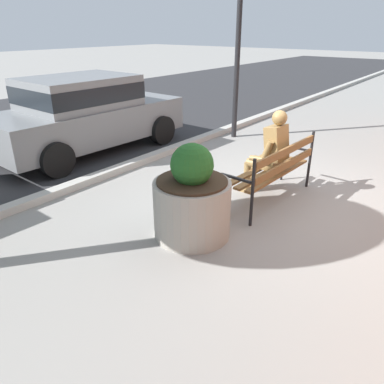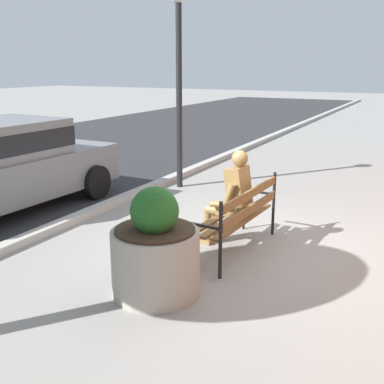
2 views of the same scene
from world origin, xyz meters
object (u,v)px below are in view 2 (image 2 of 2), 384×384
at_px(bronze_statue_seated, 229,200).
at_px(concrete_planter, 155,253).
at_px(park_bench, 239,213).
at_px(parked_car_grey, 1,164).
at_px(lamp_post, 179,60).

bearing_deg(bronze_statue_seated, concrete_planter, 175.01).
bearing_deg(park_bench, parked_car_grey, 91.48).
distance_m(bronze_statue_seated, lamp_post, 3.91).
relative_size(bronze_statue_seated, concrete_planter, 1.12).
relative_size(bronze_statue_seated, lamp_post, 0.35).
distance_m(concrete_planter, parked_car_grey, 4.20).
height_order(park_bench, lamp_post, lamp_post).
xyz_separation_m(park_bench, concrete_planter, (-1.55, 0.36, -0.07)).
xyz_separation_m(concrete_planter, parked_car_grey, (1.44, 3.93, 0.36)).
height_order(bronze_statue_seated, concrete_planter, bronze_statue_seated).
relative_size(park_bench, parked_car_grey, 0.44).
height_order(bronze_statue_seated, lamp_post, lamp_post).
distance_m(bronze_statue_seated, concrete_planter, 1.72).
xyz_separation_m(park_bench, bronze_statue_seated, (0.15, 0.21, 0.12)).
distance_m(park_bench, parked_car_grey, 4.30).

